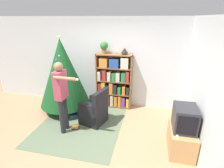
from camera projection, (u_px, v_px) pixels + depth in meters
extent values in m
plane|color=#9E7A56|center=(89.00, 140.00, 3.90)|extent=(14.00, 14.00, 0.00)
cube|color=silver|center=(109.00, 63.00, 5.19)|extent=(8.00, 0.10, 2.60)
cube|color=silver|center=(209.00, 96.00, 2.98)|extent=(0.10, 8.00, 2.60)
cube|color=#56664C|center=(80.00, 126.00, 4.40)|extent=(2.03, 2.17, 0.01)
cube|color=brown|center=(98.00, 80.00, 5.23)|extent=(0.03, 0.29, 1.61)
cube|color=brown|center=(131.00, 83.00, 5.03)|extent=(0.03, 0.29, 1.61)
cube|color=brown|center=(114.00, 55.00, 4.85)|extent=(1.03, 0.29, 0.03)
cube|color=brown|center=(115.00, 80.00, 5.26)|extent=(1.03, 0.01, 1.61)
cube|color=brown|center=(114.00, 105.00, 5.41)|extent=(1.00, 0.29, 0.03)
cube|color=#5B899E|center=(100.00, 99.00, 5.43)|extent=(0.09, 0.27, 0.25)
cube|color=#5B899E|center=(104.00, 100.00, 5.41)|extent=(0.09, 0.28, 0.23)
cube|color=orange|center=(108.00, 99.00, 5.37)|extent=(0.11, 0.26, 0.33)
cube|color=beige|center=(112.00, 100.00, 5.32)|extent=(0.09, 0.23, 0.33)
cube|color=orange|center=(116.00, 100.00, 5.30)|extent=(0.09, 0.22, 0.31)
cube|color=orange|center=(120.00, 101.00, 5.28)|extent=(0.09, 0.24, 0.33)
cube|color=#843889|center=(123.00, 101.00, 5.27)|extent=(0.10, 0.26, 0.29)
cube|color=gold|center=(128.00, 102.00, 5.24)|extent=(0.08, 0.25, 0.26)
cube|color=brown|center=(114.00, 93.00, 5.26)|extent=(1.00, 0.29, 0.03)
cube|color=#B22D28|center=(101.00, 87.00, 5.28)|extent=(0.09, 0.26, 0.28)
cube|color=gold|center=(104.00, 87.00, 5.24)|extent=(0.11, 0.25, 0.33)
cube|color=#232328|center=(108.00, 89.00, 5.22)|extent=(0.11, 0.21, 0.25)
cube|color=orange|center=(112.00, 87.00, 5.21)|extent=(0.11, 0.28, 0.33)
cube|color=#232328|center=(115.00, 89.00, 5.18)|extent=(0.10, 0.25, 0.28)
cube|color=#2D7A42|center=(120.00, 90.00, 5.16)|extent=(0.09, 0.24, 0.22)
cube|color=orange|center=(124.00, 90.00, 5.13)|extent=(0.08, 0.24, 0.25)
cube|color=#232328|center=(128.00, 91.00, 5.12)|extent=(0.08, 0.26, 0.23)
cube|color=brown|center=(114.00, 81.00, 5.12)|extent=(1.00, 0.29, 0.03)
cube|color=beige|center=(100.00, 75.00, 5.12)|extent=(0.08, 0.21, 0.26)
cube|color=#B22D28|center=(105.00, 75.00, 5.11)|extent=(0.11, 0.26, 0.31)
cube|color=beige|center=(110.00, 76.00, 5.09)|extent=(0.10, 0.28, 0.26)
cube|color=#2D7A42|center=(114.00, 77.00, 5.04)|extent=(0.11, 0.22, 0.24)
cube|color=beige|center=(118.00, 77.00, 5.03)|extent=(0.11, 0.26, 0.26)
cube|color=#2D7A42|center=(123.00, 77.00, 4.98)|extent=(0.12, 0.21, 0.27)
cube|color=#B22D28|center=(128.00, 76.00, 4.97)|extent=(0.09, 0.26, 0.31)
cube|color=brown|center=(114.00, 68.00, 4.98)|extent=(1.00, 0.29, 0.03)
cube|color=orange|center=(104.00, 63.00, 4.97)|extent=(0.23, 0.25, 0.26)
cube|color=#284C93|center=(114.00, 63.00, 4.89)|extent=(0.26, 0.21, 0.26)
cube|color=beige|center=(125.00, 63.00, 4.85)|extent=(0.21, 0.27, 0.30)
cube|color=tan|center=(181.00, 139.00, 3.52)|extent=(0.47, 0.78, 0.51)
cube|color=#28282D|center=(185.00, 118.00, 3.34)|extent=(0.42, 0.52, 0.48)
cube|color=black|center=(187.00, 126.00, 3.10)|extent=(0.34, 0.01, 0.37)
cube|color=white|center=(177.00, 135.00, 3.24)|extent=(0.04, 0.12, 0.02)
cylinder|color=#4C3323|center=(67.00, 108.00, 5.18)|extent=(0.36, 0.36, 0.10)
cylinder|color=brown|center=(66.00, 104.00, 5.15)|extent=(0.08, 0.08, 0.12)
cone|color=#14471E|center=(63.00, 73.00, 4.80)|extent=(1.39, 1.39, 1.85)
sphere|color=red|center=(57.00, 76.00, 4.49)|extent=(0.05, 0.05, 0.05)
sphere|color=silver|center=(60.00, 74.00, 4.49)|extent=(0.07, 0.07, 0.07)
sphere|color=silver|center=(59.00, 56.00, 4.48)|extent=(0.05, 0.05, 0.05)
sphere|color=red|center=(67.00, 78.00, 4.54)|extent=(0.05, 0.05, 0.05)
sphere|color=#335BB2|center=(56.00, 60.00, 4.50)|extent=(0.07, 0.07, 0.07)
sphere|color=#335BB2|center=(84.00, 91.00, 5.19)|extent=(0.04, 0.04, 0.04)
sphere|color=#E5CC4C|center=(59.00, 37.00, 4.46)|extent=(0.07, 0.07, 0.07)
cube|color=black|center=(93.00, 115.00, 4.50)|extent=(0.69, 0.69, 0.42)
cube|color=black|center=(100.00, 101.00, 4.23)|extent=(0.27, 0.57, 0.50)
cube|color=black|center=(98.00, 100.00, 4.59)|extent=(0.51, 0.22, 0.20)
cube|color=black|center=(87.00, 108.00, 4.19)|extent=(0.51, 0.22, 0.20)
cylinder|color=#232328|center=(66.00, 113.00, 4.16)|extent=(0.11, 0.11, 0.85)
cylinder|color=#232328|center=(62.00, 117.00, 4.00)|extent=(0.11, 0.11, 0.85)
cube|color=#AD4256|center=(60.00, 85.00, 3.82)|extent=(0.19, 0.33, 0.64)
cylinder|color=#8C6647|center=(65.00, 83.00, 4.01)|extent=(0.07, 0.07, 0.51)
cylinder|color=#8C6647|center=(65.00, 78.00, 3.49)|extent=(0.48, 0.09, 0.07)
cube|color=white|center=(76.00, 79.00, 3.43)|extent=(0.11, 0.04, 0.03)
sphere|color=#8C6647|center=(58.00, 67.00, 3.67)|extent=(0.20, 0.20, 0.20)
cylinder|color=#935B38|center=(104.00, 51.00, 4.88)|extent=(0.14, 0.14, 0.12)
sphere|color=#2D7033|center=(104.00, 46.00, 4.82)|extent=(0.22, 0.22, 0.22)
cylinder|color=#473828|center=(124.00, 54.00, 4.78)|extent=(0.12, 0.12, 0.04)
cone|color=black|center=(125.00, 50.00, 4.75)|extent=(0.20, 0.20, 0.14)
cube|color=#2D7A42|center=(74.00, 117.00, 4.76)|extent=(0.18, 0.14, 0.02)
cube|color=beige|center=(74.00, 116.00, 4.77)|extent=(0.17, 0.15, 0.02)
cube|color=#284C93|center=(73.00, 116.00, 4.76)|extent=(0.20, 0.18, 0.02)
cube|color=#284C93|center=(74.00, 115.00, 4.74)|extent=(0.22, 0.19, 0.03)
cube|color=#232328|center=(76.00, 128.00, 4.29)|extent=(0.14, 0.15, 0.03)
cube|color=orange|center=(75.00, 127.00, 4.28)|extent=(0.17, 0.14, 0.02)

